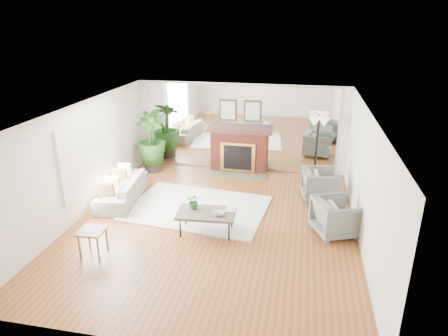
% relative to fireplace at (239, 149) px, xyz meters
% --- Properties ---
extents(ground, '(7.00, 7.00, 0.00)m').
position_rel_fireplace_xyz_m(ground, '(0.00, -3.26, -0.66)').
color(ground, brown).
rests_on(ground, ground).
extents(wall_left, '(0.02, 7.00, 2.50)m').
position_rel_fireplace_xyz_m(wall_left, '(-2.99, -3.26, 0.59)').
color(wall_left, white).
rests_on(wall_left, ground).
extents(wall_right, '(0.02, 7.00, 2.50)m').
position_rel_fireplace_xyz_m(wall_right, '(2.99, -3.26, 0.59)').
color(wall_right, white).
rests_on(wall_right, ground).
extents(wall_back, '(6.00, 0.02, 2.50)m').
position_rel_fireplace_xyz_m(wall_back, '(0.00, 0.23, 0.59)').
color(wall_back, white).
rests_on(wall_back, ground).
extents(mirror_panel, '(5.40, 0.04, 2.40)m').
position_rel_fireplace_xyz_m(mirror_panel, '(0.00, 0.21, 0.59)').
color(mirror_panel, silver).
rests_on(mirror_panel, wall_back).
extents(window_panel, '(0.04, 2.40, 1.50)m').
position_rel_fireplace_xyz_m(window_panel, '(-2.96, -2.86, 0.69)').
color(window_panel, '#B2E09E').
rests_on(window_panel, wall_left).
extents(fireplace, '(1.85, 0.83, 2.05)m').
position_rel_fireplace_xyz_m(fireplace, '(0.00, 0.00, 0.00)').
color(fireplace, maroon).
rests_on(fireplace, ground).
extents(area_rug, '(3.35, 2.56, 0.03)m').
position_rel_fireplace_xyz_m(area_rug, '(-0.55, -2.61, -0.64)').
color(area_rug, white).
rests_on(area_rug, ground).
extents(coffee_table, '(1.24, 0.78, 0.48)m').
position_rel_fireplace_xyz_m(coffee_table, '(-0.07, -3.65, -0.22)').
color(coffee_table, '#584F46').
rests_on(coffee_table, ground).
extents(sofa, '(0.97, 2.03, 0.57)m').
position_rel_fireplace_xyz_m(sofa, '(-2.45, -2.53, -0.37)').
color(sofa, gray).
rests_on(sofa, ground).
extents(armchair_back, '(0.96, 0.94, 0.76)m').
position_rel_fireplace_xyz_m(armchair_back, '(2.26, -1.48, -0.28)').
color(armchair_back, slate).
rests_on(armchair_back, ground).
extents(armchair_front, '(1.11, 1.10, 0.77)m').
position_rel_fireplace_xyz_m(armchair_front, '(2.54, -3.17, -0.27)').
color(armchair_front, slate).
rests_on(armchair_front, ground).
extents(side_table, '(0.47, 0.47, 0.52)m').
position_rel_fireplace_xyz_m(side_table, '(-1.96, -4.86, -0.22)').
color(side_table, brown).
rests_on(side_table, ground).
extents(potted_ficus, '(0.84, 0.84, 1.75)m').
position_rel_fireplace_xyz_m(potted_ficus, '(-2.45, -0.45, 0.27)').
color(potted_ficus, black).
rests_on(potted_ficus, ground).
extents(floor_lamp, '(0.56, 0.31, 1.73)m').
position_rel_fireplace_xyz_m(floor_lamp, '(2.17, -0.16, 0.82)').
color(floor_lamp, black).
rests_on(floor_lamp, ground).
extents(tabletop_plant, '(0.33, 0.30, 0.33)m').
position_rel_fireplace_xyz_m(tabletop_plant, '(-0.36, -3.54, -0.02)').
color(tabletop_plant, '#2F6625').
rests_on(tabletop_plant, coffee_table).
extents(fruit_bowl, '(0.27, 0.27, 0.06)m').
position_rel_fireplace_xyz_m(fruit_bowl, '(0.20, -3.72, -0.15)').
color(fruit_bowl, brown).
rests_on(fruit_bowl, coffee_table).
extents(book, '(0.21, 0.29, 0.02)m').
position_rel_fireplace_xyz_m(book, '(0.30, -3.45, -0.17)').
color(book, brown).
rests_on(book, coffee_table).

